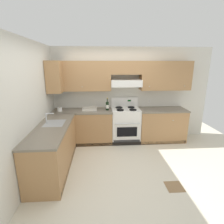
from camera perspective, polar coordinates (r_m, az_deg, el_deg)
ground_plane at (r=3.94m, az=0.85°, el=-16.95°), size 7.04×7.04×0.00m
floor_accent_tile at (r=3.56m, az=19.55°, el=-21.81°), size 0.30×0.30×0.01m
wall_back at (r=4.94m, az=4.25°, el=8.00°), size 4.68×0.57×2.55m
wall_left at (r=3.86m, az=-23.64°, el=2.58°), size 0.47×4.00×2.55m
counter_back_run at (r=4.88m, az=2.27°, el=-4.50°), size 3.60×0.65×0.91m
counter_left_run at (r=3.83m, az=-18.36°, el=-10.95°), size 0.63×1.91×1.13m
stove at (r=4.90m, az=4.39°, el=-4.10°), size 0.76×0.62×1.20m
wine_bottle at (r=4.67m, az=-1.52°, el=2.17°), size 0.08×0.09×0.33m
bowl at (r=4.75m, az=-7.27°, el=0.90°), size 0.39×0.27×0.07m
paper_towel_roll at (r=4.80m, az=-16.59°, el=0.87°), size 0.12×0.12×0.10m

